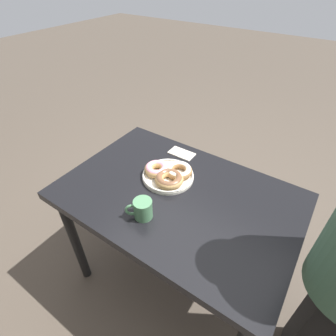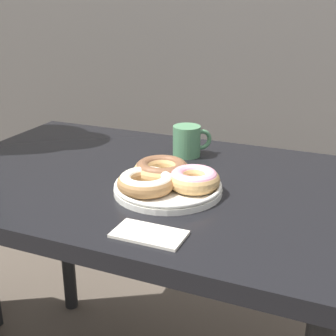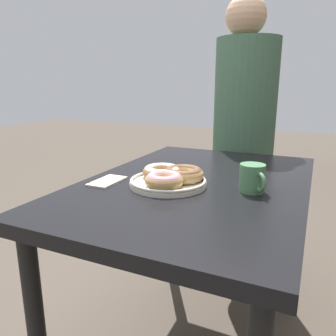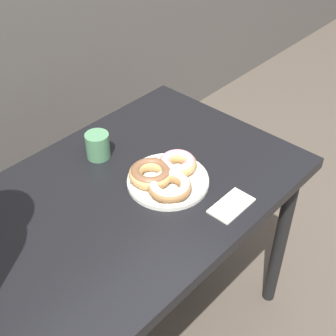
% 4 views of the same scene
% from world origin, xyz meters
% --- Properties ---
extents(dining_table, '(1.08, 0.72, 0.75)m').
position_xyz_m(dining_table, '(0.00, 0.16, 0.66)').
color(dining_table, black).
rests_on(dining_table, ground_plane).
extents(donut_plate, '(0.27, 0.26, 0.06)m').
position_xyz_m(donut_plate, '(0.09, 0.10, 0.78)').
color(donut_plate, silver).
rests_on(donut_plate, dining_table).
extents(coffee_mug, '(0.10, 0.09, 0.09)m').
position_xyz_m(coffee_mug, '(0.05, 0.36, 0.79)').
color(coffee_mug, '#4C7F56').
rests_on(coffee_mug, dining_table).
extents(napkin, '(0.14, 0.08, 0.01)m').
position_xyz_m(napkin, '(0.15, -0.11, 0.75)').
color(napkin, beige).
rests_on(napkin, dining_table).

